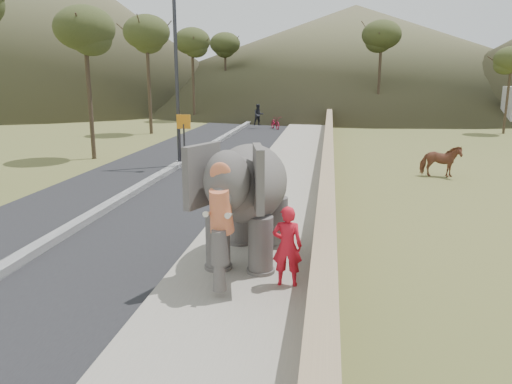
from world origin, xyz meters
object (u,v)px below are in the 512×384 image
Objects in this scene: lamppost at (183,55)px; cow at (440,161)px; elephant_and_man at (250,200)px; motorcyclist at (268,119)px.

cow is at bearing -4.34° from lamppost.
lamppost is 12.72m from elephant_and_man.
motorcyclist is (-9.08, 16.97, 0.07)m from cow.
cow is at bearing -61.86° from motorcyclist.
elephant_and_man reaches higher than cow.
motorcyclist is (1.77, 16.15, -4.15)m from lamppost.
lamppost reaches higher than motorcyclist.
motorcyclist is at bearing 33.48° from cow.
motorcyclist is at bearing 96.11° from elephant_and_man.
lamppost is 11.67m from cow.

